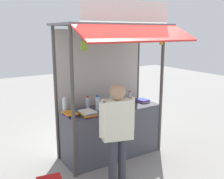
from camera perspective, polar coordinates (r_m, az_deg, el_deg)
ground_plane at (r=5.18m, az=0.00°, el=-14.24°), size 20.00×20.00×0.00m
stall_counter at (r=4.98m, az=0.00°, el=-9.33°), size 1.84×0.64×0.96m
stall_structure at (r=4.75m, az=-0.66°, el=4.77°), size 2.04×1.48×2.83m
water_bottle_far_left at (r=5.21m, az=3.91°, el=-1.59°), size 0.06×0.06×0.23m
water_bottle_left at (r=4.60m, az=-10.42°, el=-3.45°), size 0.08×0.08×0.27m
water_bottle_front_right at (r=4.86m, az=-0.23°, el=-2.50°), size 0.07×0.07×0.25m
water_bottle_back_right at (r=4.78m, az=-5.41°, el=-2.89°), size 0.07×0.07×0.24m
water_bottle_right at (r=4.66m, az=-3.20°, el=-3.04°), size 0.08×0.08×0.28m
magazine_stack_mid_right at (r=4.84m, az=3.01°, el=-3.78°), size 0.26×0.31×0.04m
magazine_stack_rear_center at (r=4.36m, az=-5.35°, el=-5.29°), size 0.26×0.31×0.09m
magazine_stack_mid_left at (r=5.24m, az=6.77°, el=-2.47°), size 0.21×0.25×0.06m
magazine_stack_far_right at (r=4.44m, az=-9.25°, el=-5.36°), size 0.23×0.31×0.06m
banana_bunch_rightmost at (r=3.89m, az=-6.21°, el=9.69°), size 0.13×0.12×0.29m
banana_bunch_leftmost at (r=4.76m, az=10.78°, el=10.50°), size 0.08×0.08×0.24m
vendor_person at (r=3.88m, az=1.21°, el=-8.13°), size 0.61×0.32×1.61m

